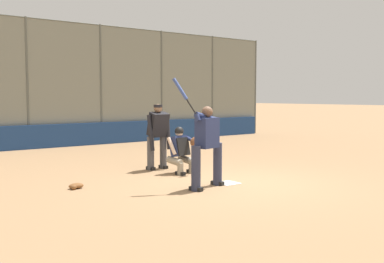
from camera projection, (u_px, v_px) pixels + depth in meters
ground_plane at (228, 183)px, 9.50m from camera, size 160.00×160.00×0.00m
home_plate_marker at (228, 183)px, 9.50m from camera, size 0.43×0.43×0.01m
backstop_fence at (66, 82)px, 16.37m from camera, size 19.53×0.08×4.57m
padding_wall at (68, 135)px, 16.44m from camera, size 19.06×0.18×0.84m
bleachers_beyond at (64, 131)px, 18.66m from camera, size 13.62×1.95×1.16m
batter_at_plate at (207, 144)px, 8.96m from camera, size 1.12×0.55×2.20m
catcher_behind_plate at (182, 149)px, 10.70m from camera, size 0.63×0.73×1.12m
umpire_home at (158, 135)px, 11.25m from camera, size 0.67×0.41×1.64m
spare_bat_near_backstop at (169, 142)px, 17.84m from camera, size 0.70×0.56×0.07m
fielding_glove_on_dirt at (76, 186)px, 8.95m from camera, size 0.31×0.23×0.11m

